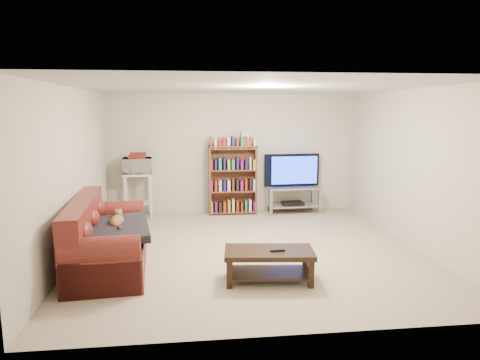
{
  "coord_description": "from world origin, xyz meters",
  "views": [
    {
      "loc": [
        -0.86,
        -6.13,
        2.09
      ],
      "look_at": [
        -0.1,
        0.4,
        1.0
      ],
      "focal_mm": 32.0,
      "sensor_mm": 36.0,
      "label": 1
    }
  ],
  "objects": [
    {
      "name": "floor",
      "position": [
        0.0,
        0.0,
        0.0
      ],
      "size": [
        5.0,
        5.0,
        0.0
      ],
      "primitive_type": "plane",
      "color": "#C1AF8F",
      "rests_on": "ground"
    },
    {
      "name": "ceiling",
      "position": [
        0.0,
        0.0,
        2.4
      ],
      "size": [
        5.0,
        5.0,
        0.0
      ],
      "primitive_type": "plane",
      "rotation": [
        3.14,
        0.0,
        0.0
      ],
      "color": "white",
      "rests_on": "ground"
    },
    {
      "name": "wall_back",
      "position": [
        0.0,
        2.5,
        1.2
      ],
      "size": [
        5.0,
        0.0,
        5.0
      ],
      "primitive_type": "plane",
      "rotation": [
        1.57,
        0.0,
        0.0
      ],
      "color": "beige",
      "rests_on": "ground"
    },
    {
      "name": "wall_front",
      "position": [
        0.0,
        -2.5,
        1.2
      ],
      "size": [
        5.0,
        0.0,
        5.0
      ],
      "primitive_type": "plane",
      "rotation": [
        -1.57,
        0.0,
        0.0
      ],
      "color": "beige",
      "rests_on": "ground"
    },
    {
      "name": "wall_left",
      "position": [
        -2.5,
        0.0,
        1.2
      ],
      "size": [
        0.0,
        5.0,
        5.0
      ],
      "primitive_type": "plane",
      "rotation": [
        1.57,
        0.0,
        1.57
      ],
      "color": "beige",
      "rests_on": "ground"
    },
    {
      "name": "wall_right",
      "position": [
        2.5,
        0.0,
        1.2
      ],
      "size": [
        0.0,
        5.0,
        5.0
      ],
      "primitive_type": "plane",
      "rotation": [
        1.57,
        0.0,
        -1.57
      ],
      "color": "beige",
      "rests_on": "ground"
    },
    {
      "name": "sofa",
      "position": [
        -2.05,
        -0.44,
        0.32
      ],
      "size": [
        1.09,
        2.2,
        0.91
      ],
      "rotation": [
        0.0,
        0.0,
        0.08
      ],
      "color": "maroon",
      "rests_on": "floor"
    },
    {
      "name": "blanket",
      "position": [
        -1.85,
        -0.57,
        0.54
      ],
      "size": [
        0.99,
        1.19,
        0.19
      ],
      "primitive_type": "cube",
      "rotation": [
        0.05,
        -0.04,
        0.16
      ],
      "color": "black",
      "rests_on": "sofa"
    },
    {
      "name": "cat",
      "position": [
        -1.87,
        -0.37,
        0.6
      ],
      "size": [
        0.28,
        0.6,
        0.17
      ],
      "primitive_type": null,
      "rotation": [
        0.0,
        0.0,
        0.08
      ],
      "color": "brown",
      "rests_on": "sofa"
    },
    {
      "name": "coffee_table",
      "position": [
        0.07,
        -1.2,
        0.27
      ],
      "size": [
        1.14,
        0.65,
        0.39
      ],
      "rotation": [
        0.0,
        0.0,
        -0.11
      ],
      "color": "black",
      "rests_on": "floor"
    },
    {
      "name": "remote",
      "position": [
        0.16,
        -1.26,
        0.41
      ],
      "size": [
        0.18,
        0.06,
        0.02
      ],
      "primitive_type": "cube",
      "rotation": [
        0.0,
        0.0,
        0.04
      ],
      "color": "black",
      "rests_on": "coffee_table"
    },
    {
      "name": "tv_stand",
      "position": [
        1.2,
        2.23,
        0.36
      ],
      "size": [
        1.09,
        0.53,
        0.53
      ],
      "rotation": [
        0.0,
        0.0,
        0.05
      ],
      "color": "#999EA3",
      "rests_on": "floor"
    },
    {
      "name": "television",
      "position": [
        1.2,
        2.23,
        0.86
      ],
      "size": [
        1.15,
        0.21,
        0.66
      ],
      "primitive_type": "imported",
      "rotation": [
        0.0,
        0.0,
        3.19
      ],
      "color": "black",
      "rests_on": "tv_stand"
    },
    {
      "name": "dvd_player",
      "position": [
        1.2,
        2.23,
        0.19
      ],
      "size": [
        0.44,
        0.32,
        0.06
      ],
      "primitive_type": "cube",
      "rotation": [
        0.0,
        0.0,
        0.05
      ],
      "color": "black",
      "rests_on": "tv_stand"
    },
    {
      "name": "bookshelf",
      "position": [
        -0.03,
        2.27,
        0.71
      ],
      "size": [
        0.96,
        0.3,
        1.38
      ],
      "rotation": [
        0.0,
        0.0,
        -0.0
      ],
      "color": "brown",
      "rests_on": "floor"
    },
    {
      "name": "shelf_clutter",
      "position": [
        0.07,
        2.28,
        1.48
      ],
      "size": [
        0.7,
        0.21,
        0.28
      ],
      "rotation": [
        0.0,
        0.0,
        -0.0
      ],
      "color": "silver",
      "rests_on": "bookshelf"
    },
    {
      "name": "microwave_stand",
      "position": [
        -1.88,
        2.16,
        0.56
      ],
      "size": [
        0.57,
        0.44,
        0.88
      ],
      "rotation": [
        0.0,
        0.0,
        0.07
      ],
      "color": "silver",
      "rests_on": "floor"
    },
    {
      "name": "microwave",
      "position": [
        -1.88,
        2.16,
        1.02
      ],
      "size": [
        0.56,
        0.4,
        0.3
      ],
      "primitive_type": "imported",
      "rotation": [
        0.0,
        0.0,
        0.07
      ],
      "color": "silver",
      "rests_on": "microwave_stand"
    },
    {
      "name": "game_boxes",
      "position": [
        -1.88,
        2.16,
        1.2
      ],
      "size": [
        0.34,
        0.3,
        0.05
      ],
      "primitive_type": "cube",
      "rotation": [
        0.0,
        0.0,
        0.07
      ],
      "color": "maroon",
      "rests_on": "microwave"
    }
  ]
}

